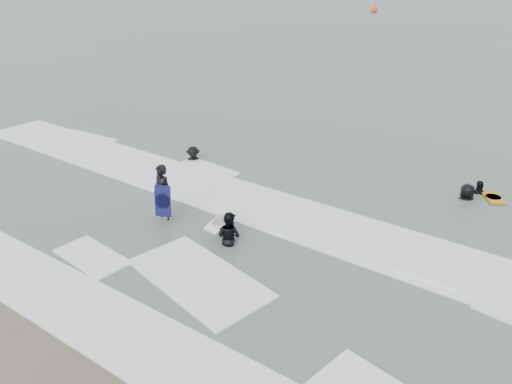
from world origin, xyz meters
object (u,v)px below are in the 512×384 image
Objects in this scene: surfer_wading at (229,244)px; buoy at (374,10)px; surfer_centre at (165,220)px; surfer_right_near at (479,194)px; surfer_right_far at (466,200)px; surfer_breaker at (194,163)px.

surfer_wading is 0.94× the size of buoy.
surfer_centre is 2.49m from surfer_wading.
surfer_right_near is 0.77m from surfer_right_far.
buoy reaches higher than surfer_right_far.
buoy reaches higher than surfer_wading.
surfer_centre is 1.12× the size of surfer_right_near.
surfer_wading is at bearing -69.30° from buoy.
surfer_centre reaches higher than surfer_wading.
buoy is at bearing -102.71° from surfer_right_far.
surfer_breaker is at bearing -22.91° from surfer_right_far.
surfer_wading is 9.01m from surfer_right_near.
surfer_breaker is 66.26m from buoy.
surfer_breaker is (-2.58, 4.12, 0.00)m from surfer_centre.
buoy is (-22.87, 67.20, 0.42)m from surfer_centre.
surfer_right_near reaches higher than surfer_breaker.
surfer_breaker is 10.08m from surfer_right_far.
buoy is (-30.20, 59.52, 0.42)m from surfer_right_near.
surfer_right_far is 67.30m from buoy.
surfer_right_far reaches higher than surfer_right_near.
surfer_wading is at bearing 36.41° from surfer_right_near.
buoy is at bearing -84.23° from surfer_right_near.
surfer_centre is at bearing -104.95° from surfer_breaker.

